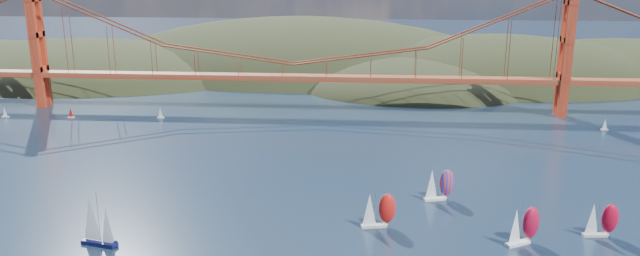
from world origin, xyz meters
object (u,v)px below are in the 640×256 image
object	(u,v)px
racer_1	(523,225)
racer_2	(601,219)
sloop_navy	(96,221)
racer_rwb	(439,184)
racer_0	(378,210)

from	to	relation	value
racer_1	racer_2	bearing A→B (deg)	-12.94
sloop_navy	racer_rwb	bearing A→B (deg)	36.70
sloop_navy	racer_rwb	xyz separation A→B (m)	(87.95, 36.41, -1.44)
sloop_navy	racer_1	bearing A→B (deg)	18.84
racer_1	racer_rwb	bearing A→B (deg)	93.23
racer_0	racer_rwb	bearing A→B (deg)	36.66
racer_0	sloop_navy	bearing A→B (deg)	-178.91
sloop_navy	racer_0	world-z (taller)	sloop_navy
racer_2	racer_rwb	size ratio (longest dim) A/B	0.95
sloop_navy	racer_1	xyz separation A→B (m)	(105.71, 8.57, -1.26)
sloop_navy	racer_2	distance (m)	127.60
racer_1	racer_2	size ratio (longest dim) A/B	1.08
racer_0	racer_1	distance (m)	36.64
sloop_navy	racer_2	size ratio (longest dim) A/B	1.45
racer_0	racer_2	world-z (taller)	racer_0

